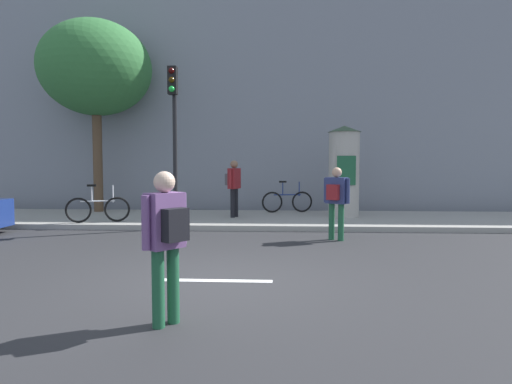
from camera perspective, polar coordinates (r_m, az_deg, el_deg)
ground_plane at (r=6.96m, az=-5.40°, el=-11.48°), size 80.00×80.00×0.00m
sidewalk_curb at (r=13.79m, az=-1.12°, el=-3.58°), size 36.00×4.00×0.15m
lane_markings at (r=6.96m, az=-5.40°, el=-11.45°), size 25.80×0.16×0.01m
building_backdrop at (r=18.85m, az=-0.01°, el=11.59°), size 36.00×5.00×8.82m
traffic_light at (r=12.29m, az=-10.70°, el=9.33°), size 0.24×0.45×4.30m
poster_column at (r=14.12m, az=11.43°, el=2.75°), size 1.06×1.06×2.87m
street_tree at (r=16.57m, az=-20.23°, el=14.87°), size 3.81×3.81×6.59m
pedestrian_in_light_jacket at (r=4.97m, az=-11.66°, el=-5.44°), size 0.51×0.51×1.74m
pedestrian_in_red_top at (r=10.50m, az=10.44°, el=-0.57°), size 0.57×0.53×1.74m
pedestrian_with_bag at (r=13.66m, az=-2.94°, el=1.19°), size 0.48×0.63×1.78m
bicycle_leaning at (r=13.28m, az=-19.97°, el=-2.07°), size 1.71×0.57×1.09m
bicycle_upright at (r=15.08m, az=4.10°, el=-1.20°), size 1.75×0.38×1.09m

